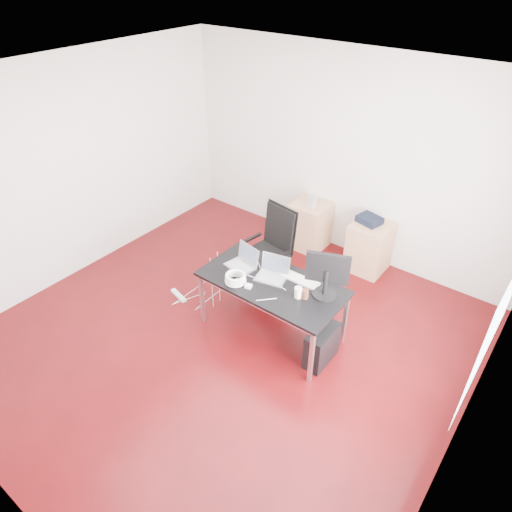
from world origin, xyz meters
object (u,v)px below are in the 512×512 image
Objects in this scene: filing_cabinet_right at (369,247)px; pc_tower at (322,346)px; desk at (272,286)px; filing_cabinet_left at (309,225)px; office_chair at (272,245)px.

filing_cabinet_right is 1.56× the size of pc_tower.
filing_cabinet_right reaches higher than pc_tower.
pc_tower is at bearing -3.09° from desk.
filing_cabinet_left is at bearing 109.20° from desk.
filing_cabinet_right is 1.91m from pc_tower.
pc_tower is (0.38, -1.87, -0.13)m from filing_cabinet_right.
desk is 1.48× the size of office_chair.
office_chair is at bearing -85.24° from filing_cabinet_left.
desk is 1.97m from filing_cabinet_left.
desk is 2.29× the size of filing_cabinet_right.
pc_tower is at bearing -78.53° from filing_cabinet_right.
pc_tower is at bearing -23.38° from office_chair.
office_chair is at bearing 126.00° from desk.
filing_cabinet_right is at bearing 60.33° from office_chair.
filing_cabinet_right is (0.95, 0.00, 0.00)m from filing_cabinet_left.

